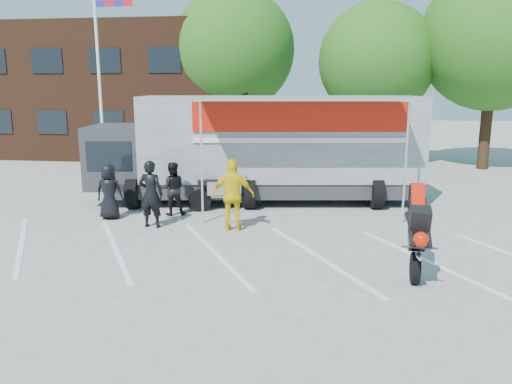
% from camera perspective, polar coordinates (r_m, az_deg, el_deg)
% --- Properties ---
extents(ground, '(100.00, 100.00, 0.00)m').
position_cam_1_polar(ground, '(10.77, -7.00, -8.52)').
color(ground, '#AAAAA5').
rests_on(ground, ground).
extents(parking_bay_lines, '(18.09, 13.33, 0.01)m').
position_cam_1_polar(parking_bay_lines, '(11.68, -5.76, -6.81)').
color(parking_bay_lines, white).
rests_on(parking_bay_lines, ground).
extents(office_building, '(18.00, 8.00, 7.00)m').
position_cam_1_polar(office_building, '(30.49, -17.04, 10.95)').
color(office_building, '#452516').
rests_on(office_building, ground).
extents(flagpole, '(1.61, 0.12, 8.00)m').
position_cam_1_polar(flagpole, '(21.69, -17.01, 14.87)').
color(flagpole, white).
rests_on(flagpole, ground).
extents(tree_left, '(6.12, 6.12, 8.64)m').
position_cam_1_polar(tree_left, '(26.22, -2.54, 15.89)').
color(tree_left, '#382314').
rests_on(tree_left, ground).
extents(tree_mid, '(5.44, 5.44, 7.68)m').
position_cam_1_polar(tree_mid, '(24.89, 13.63, 14.36)').
color(tree_mid, '#382314').
rests_on(tree_mid, ground).
extents(tree_right, '(6.46, 6.46, 9.12)m').
position_cam_1_polar(tree_right, '(25.43, 25.57, 15.61)').
color(tree_right, '#382314').
rests_on(tree_right, ground).
extents(transporter_truck, '(11.48, 6.66, 3.46)m').
position_cam_1_polar(transporter_truck, '(16.71, 1.05, -1.03)').
color(transporter_truck, '#9B9FA4').
rests_on(transporter_truck, ground).
extents(parked_motorcycle, '(2.42, 1.43, 1.20)m').
position_cam_1_polar(parked_motorcycle, '(15.50, -3.47, -2.08)').
color(parked_motorcycle, '#ACACB1').
rests_on(parked_motorcycle, ground).
extents(stunt_bike_rider, '(0.93, 1.80, 2.05)m').
position_cam_1_polar(stunt_bike_rider, '(10.95, 17.25, -8.65)').
color(stunt_bike_rider, black).
rests_on(stunt_bike_rider, ground).
extents(spectator_leather_a, '(0.80, 0.54, 1.60)m').
position_cam_1_polar(spectator_leather_a, '(14.92, -16.43, 0.03)').
color(spectator_leather_a, black).
rests_on(spectator_leather_a, ground).
extents(spectator_leather_b, '(0.69, 0.48, 1.84)m').
position_cam_1_polar(spectator_leather_b, '(13.73, -11.92, -0.22)').
color(spectator_leather_b, black).
rests_on(spectator_leather_b, ground).
extents(spectator_leather_c, '(0.91, 0.79, 1.59)m').
position_cam_1_polar(spectator_leather_c, '(14.96, -9.54, 0.38)').
color(spectator_leather_c, black).
rests_on(spectator_leather_c, ground).
extents(spectator_hivis, '(1.15, 0.53, 1.92)m').
position_cam_1_polar(spectator_hivis, '(13.11, -2.63, -0.36)').
color(spectator_hivis, yellow).
rests_on(spectator_hivis, ground).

